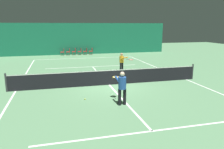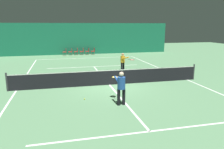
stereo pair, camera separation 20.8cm
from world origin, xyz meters
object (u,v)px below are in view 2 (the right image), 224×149
Objects in this scene: player_near at (121,86)px; courtside_chair_2 at (77,51)px; tennis_ball at (84,99)px; courtside_chair_1 at (71,51)px; courtside_chair_3 at (82,51)px; player_far at (123,61)px; courtside_chair_0 at (65,51)px; courtside_chair_4 at (88,51)px; tennis_net at (109,77)px; courtside_chair_5 at (93,51)px.

player_near reaches higher than courtside_chair_2.
player_near is at bearing -34.86° from tennis_ball.
courtside_chair_1 is 1.00× the size of courtside_chair_3.
courtside_chair_1 is at bearing 162.78° from player_far.
courtside_chair_4 is at bearing 90.00° from courtside_chair_0.
player_near is 2.14m from tennis_ball.
player_far is (1.97, 3.68, 0.38)m from tennis_net.
courtside_chair_4 is 17.62m from tennis_ball.
player_far is 1.81× the size of courtside_chair_4.
tennis_net is 14.29× the size of courtside_chair_5.
player_near is 1.90× the size of courtside_chair_0.
courtside_chair_1 reaches higher than tennis_ball.
courtside_chair_1 is 1.00× the size of courtside_chair_2.
player_near is 24.21× the size of tennis_ball.
player_near is 1.90× the size of courtside_chair_3.
player_near is at bearing 6.31° from courtside_chair_0.
courtside_chair_1 is (0.72, 0.00, 0.00)m from courtside_chair_0.
tennis_net reaches higher than courtside_chair_2.
courtside_chair_0 is at bearing 3.30° from player_near.
courtside_chair_5 reaches higher than tennis_ball.
courtside_chair_3 is at bearing -3.30° from player_near.
courtside_chair_3 is (2.15, 0.00, 0.00)m from courtside_chair_0.
player_near reaches higher than courtside_chair_4.
player_near is at bearing 4.12° from courtside_chair_1.
player_far is (2.23, 7.25, -0.04)m from player_near.
player_near is 1.90× the size of courtside_chair_4.
courtside_chair_3 is at bearing 84.47° from tennis_ball.
tennis_net reaches higher than courtside_chair_4.
courtside_chair_0 is at bearing -90.00° from courtside_chair_2.
tennis_net is at bearing -4.83° from courtside_chair_5.
courtside_chair_4 is (0.81, 18.56, -0.45)m from player_near.
tennis_net is at bearing -62.82° from player_far.
player_near reaches higher than courtside_chair_0.
tennis_ball is at bearing 1.50° from courtside_chair_0.
courtside_chair_0 is at bearing 166.02° from player_far.
player_far is at bearing 58.11° from tennis_ball.
player_near is 1.90× the size of courtside_chair_5.
courtside_chair_2 is 1.43m from courtside_chair_4.
courtside_chair_0 is (-2.31, 14.98, -0.03)m from tennis_net.
player_far is 11.40m from courtside_chair_4.
tennis_net is 7.90× the size of player_far.
tennis_net is 15.07m from courtside_chair_1.
courtside_chair_3 is 1.00× the size of courtside_chair_5.
courtside_chair_4 is at bearing 82.15° from tennis_ball.
player_near is 7.59m from player_far.
courtside_chair_4 reaches higher than tennis_ball.
courtside_chair_2 is 1.00× the size of courtside_chair_3.
player_far is at bearing 14.14° from courtside_chair_2.
player_near reaches higher than courtside_chair_5.
player_far is 11.33m from courtside_chair_5.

